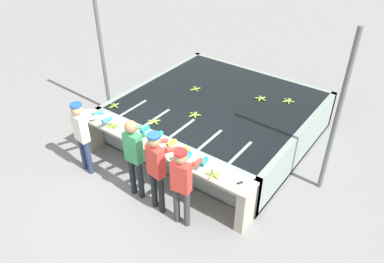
# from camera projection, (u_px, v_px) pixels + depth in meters

# --- Properties ---
(ground_plane) EXTENTS (80.00, 80.00, 0.00)m
(ground_plane) POSITION_uv_depth(u_px,v_px,m) (153.00, 188.00, 7.30)
(ground_plane) COLOR gray
(ground_plane) RESTS_ON ground
(wash_tank) EXTENTS (4.00, 3.81, 0.88)m
(wash_tank) POSITION_uv_depth(u_px,v_px,m) (219.00, 117.00, 8.60)
(wash_tank) COLOR gray
(wash_tank) RESTS_ON ground
(work_ledge) EXTENTS (4.00, 0.45, 0.88)m
(work_ledge) POSITION_uv_depth(u_px,v_px,m) (159.00, 157.00, 7.10)
(work_ledge) COLOR #A8A393
(work_ledge) RESTS_ON ground
(worker_0) EXTENTS (0.47, 0.73, 1.58)m
(worker_0) POSITION_uv_depth(u_px,v_px,m) (83.00, 132.00, 7.22)
(worker_0) COLOR navy
(worker_0) RESTS_ON ground
(worker_1) EXTENTS (0.41, 0.72, 1.67)m
(worker_1) POSITION_uv_depth(u_px,v_px,m) (135.00, 152.00, 6.61)
(worker_1) COLOR #1E2328
(worker_1) RESTS_ON ground
(worker_2) EXTENTS (0.48, 0.74, 1.65)m
(worker_2) POSITION_uv_depth(u_px,v_px,m) (157.00, 165.00, 6.32)
(worker_2) COLOR #1E2328
(worker_2) RESTS_ON ground
(worker_3) EXTENTS (0.47, 0.73, 1.57)m
(worker_3) POSITION_uv_depth(u_px,v_px,m) (182.00, 181.00, 6.08)
(worker_3) COLOR #38383D
(worker_3) RESTS_ON ground
(banana_bunch_floating_0) EXTENTS (0.28, 0.27, 0.08)m
(banana_bunch_floating_0) POSITION_uv_depth(u_px,v_px,m) (261.00, 98.00, 8.40)
(banana_bunch_floating_0) COLOR #93BC3D
(banana_bunch_floating_0) RESTS_ON wash_tank
(banana_bunch_floating_1) EXTENTS (0.26, 0.26, 0.08)m
(banana_bunch_floating_1) POSITION_uv_depth(u_px,v_px,m) (195.00, 89.00, 8.77)
(banana_bunch_floating_1) COLOR #8CB738
(banana_bunch_floating_1) RESTS_ON wash_tank
(banana_bunch_floating_2) EXTENTS (0.28, 0.27, 0.08)m
(banana_bunch_floating_2) POSITION_uv_depth(u_px,v_px,m) (154.00, 121.00, 7.62)
(banana_bunch_floating_2) COLOR #93BC3D
(banana_bunch_floating_2) RESTS_ON wash_tank
(banana_bunch_floating_3) EXTENTS (0.28, 0.28, 0.08)m
(banana_bunch_floating_3) POSITION_uv_depth(u_px,v_px,m) (114.00, 106.00, 8.14)
(banana_bunch_floating_3) COLOR #7FAD33
(banana_bunch_floating_3) RESTS_ON wash_tank
(banana_bunch_floating_4) EXTENTS (0.27, 0.28, 0.08)m
(banana_bunch_floating_4) POSITION_uv_depth(u_px,v_px,m) (194.00, 115.00, 7.83)
(banana_bunch_floating_4) COLOR #8CB738
(banana_bunch_floating_4) RESTS_ON wash_tank
(banana_bunch_floating_5) EXTENTS (0.28, 0.27, 0.08)m
(banana_bunch_floating_5) POSITION_uv_depth(u_px,v_px,m) (288.00, 101.00, 8.31)
(banana_bunch_floating_5) COLOR #9EC642
(banana_bunch_floating_5) RESTS_ON wash_tank
(banana_bunch_ledge_0) EXTENTS (0.28, 0.28, 0.08)m
(banana_bunch_ledge_0) POSITION_uv_depth(u_px,v_px,m) (113.00, 126.00, 7.48)
(banana_bunch_ledge_0) COLOR #75A333
(banana_bunch_ledge_0) RESTS_ON work_ledge
(banana_bunch_ledge_1) EXTENTS (0.28, 0.26, 0.08)m
(banana_bunch_ledge_1) POSITION_uv_depth(u_px,v_px,m) (213.00, 174.00, 6.26)
(banana_bunch_ledge_1) COLOR #8CB738
(banana_bunch_ledge_1) RESTS_ON work_ledge
(banana_bunch_ledge_2) EXTENTS (0.24, 0.24, 0.08)m
(banana_bunch_ledge_2) POSITION_uv_depth(u_px,v_px,m) (97.00, 113.00, 7.87)
(banana_bunch_ledge_2) COLOR #7FAD33
(banana_bunch_ledge_2) RESTS_ON work_ledge
(knife_0) EXTENTS (0.18, 0.33, 0.02)m
(knife_0) POSITION_uv_depth(u_px,v_px,m) (165.00, 154.00, 6.75)
(knife_0) COLOR silver
(knife_0) RESTS_ON work_ledge
(knife_1) EXTENTS (0.19, 0.32, 0.02)m
(knife_1) POSITION_uv_depth(u_px,v_px,m) (244.00, 182.00, 6.13)
(knife_1) COLOR silver
(knife_1) RESTS_ON work_ledge
(support_post_left) EXTENTS (0.09, 0.09, 3.20)m
(support_post_left) POSITION_uv_depth(u_px,v_px,m) (102.00, 52.00, 8.81)
(support_post_left) COLOR slate
(support_post_left) RESTS_ON ground
(support_post_right) EXTENTS (0.09, 0.09, 3.20)m
(support_post_right) POSITION_uv_depth(u_px,v_px,m) (337.00, 117.00, 6.44)
(support_post_right) COLOR slate
(support_post_right) RESTS_ON ground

